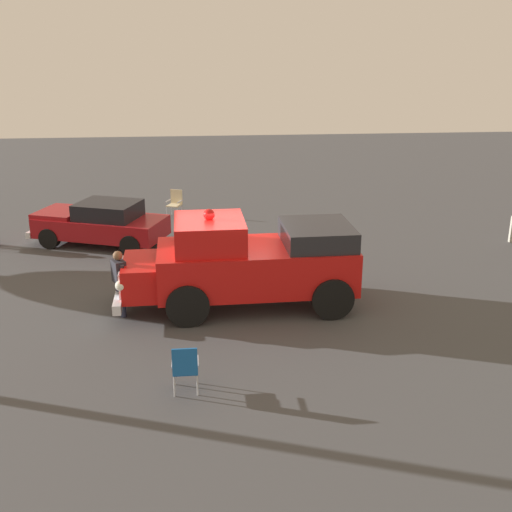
{
  "coord_description": "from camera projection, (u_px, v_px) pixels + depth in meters",
  "views": [
    {
      "loc": [
        -0.66,
        -14.99,
        6.47
      ],
      "look_at": [
        0.74,
        -0.21,
        1.34
      ],
      "focal_mm": 44.0,
      "sensor_mm": 36.0,
      "label": 1
    }
  ],
  "objects": [
    {
      "name": "ground_plane",
      "position": [
        227.0,
        303.0,
        16.28
      ],
      "size": [
        60.0,
        60.0,
        0.0
      ],
      "primitive_type": "plane",
      "color": "#424244"
    },
    {
      "name": "vintage_fire_truck",
      "position": [
        247.0,
        262.0,
        15.73
      ],
      "size": [
        6.0,
        2.43,
        2.59
      ],
      "color": "black",
      "rests_on": "ground"
    },
    {
      "name": "classic_hot_rod",
      "position": [
        100.0,
        223.0,
        20.7
      ],
      "size": [
        4.73,
        3.26,
        1.46
      ],
      "color": "black",
      "rests_on": "ground"
    },
    {
      "name": "lawn_chair_by_car",
      "position": [
        175.0,
        201.0,
        24.09
      ],
      "size": [
        0.65,
        0.65,
        1.02
      ],
      "color": "#B7BABF",
      "rests_on": "ground"
    },
    {
      "name": "lawn_chair_spare",
      "position": [
        185.0,
        366.0,
        11.93
      ],
      "size": [
        0.52,
        0.5,
        1.02
      ],
      "color": "#B7BABF",
      "rests_on": "ground"
    },
    {
      "name": "spectator_standing",
      "position": [
        119.0,
        279.0,
        15.24
      ],
      "size": [
        0.41,
        0.62,
        1.68
      ],
      "color": "#2D334C",
      "rests_on": "ground"
    },
    {
      "name": "traffic_cone",
      "position": [
        195.0,
        266.0,
        18.01
      ],
      "size": [
        0.4,
        0.4,
        0.64
      ],
      "color": "orange",
      "rests_on": "ground"
    }
  ]
}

